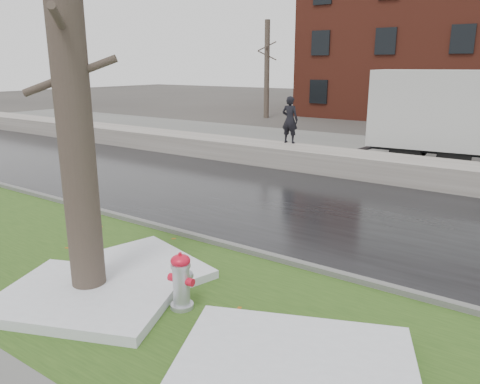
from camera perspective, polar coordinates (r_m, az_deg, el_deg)
The scene contains 14 objects.
ground at distance 8.87m, azimuth -6.20°, elevation -8.71°, with size 120.00×120.00×0.00m, color #47423D.
verge at distance 8.06m, azimuth -12.16°, elevation -11.40°, with size 60.00×4.50×0.04m, color #294717.
road at distance 12.38m, azimuth 7.58°, elevation -1.66°, with size 60.00×7.00×0.03m, color black.
parking_lot at distance 20.13m, azimuth 18.91°, elevation 4.20°, with size 60.00×9.00×0.03m, color slate.
curb at distance 9.55m, azimuth -2.26°, elevation -6.37°, with size 60.00×0.15×0.14m, color slate.
snowbank at distance 16.04m, azimuth 14.61°, elevation 3.19°, with size 60.00×1.60×0.75m, color #AAA39B.
bg_tree_left at distance 33.01m, azimuth 3.29°, elevation 14.78°, with size 1.40×1.62×6.50m.
bg_tree_center at distance 34.02m, azimuth 15.91°, elevation 14.26°, with size 1.40×1.62×6.50m.
fire_hydrant at distance 7.12m, azimuth -7.17°, elevation -10.43°, with size 0.44×0.38×0.89m.
tree at distance 7.30m, azimuth -19.95°, elevation 12.63°, with size 1.22×1.40×6.61m.
worker at distance 17.66m, azimuth 6.10°, elevation 8.76°, with size 0.63×0.42×1.73m, color black.
snow_patch_near at distance 7.79m, azimuth -18.24°, elevation -12.01°, with size 2.60×2.00×0.16m, color silver.
snow_patch_far at distance 8.62m, azimuth -11.42°, elevation -8.88°, with size 2.20×1.60×0.14m, color silver.
snow_patch_side at distance 6.06m, azimuth 6.86°, elevation -19.70°, with size 2.80×1.80×0.18m, color silver.
Camera 1 is at (5.39, -6.06, 3.59)m, focal length 35.00 mm.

